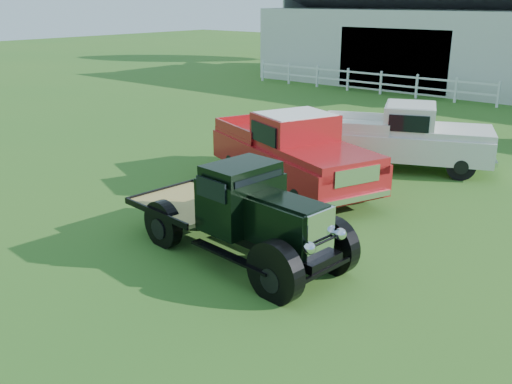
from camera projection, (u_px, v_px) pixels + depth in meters
The scene contains 6 objects.
ground at pixel (209, 255), 11.22m from camera, with size 120.00×120.00×0.00m, color #426D22.
shed_left at pixel (433, 34), 33.44m from camera, with size 18.80×10.20×5.60m, color #A6A896, non-canonical shape.
fence_rail at pixel (364, 81), 30.40m from camera, with size 14.20×0.16×1.20m, color white, non-canonical shape.
vintage_flatbed at pixel (238, 210), 10.94m from camera, with size 4.78×1.89×1.89m, color black, non-canonical shape.
red_pickup at pixel (292, 150), 14.94m from camera, with size 5.60×2.15×2.04m, color maroon, non-canonical shape.
white_pickup at pixel (405, 137), 16.76m from camera, with size 5.09×1.97×1.87m, color silver, non-canonical shape.
Camera 1 is at (7.26, -7.24, 4.81)m, focal length 40.00 mm.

